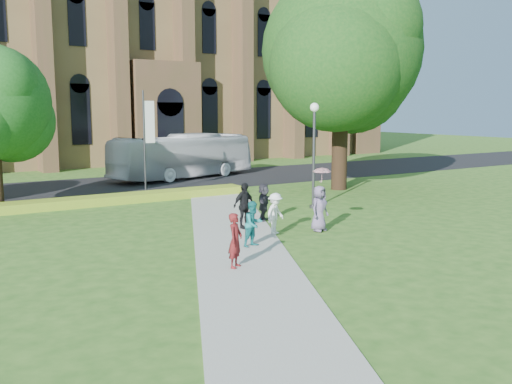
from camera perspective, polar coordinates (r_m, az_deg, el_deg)
ground at (r=19.43m, az=-0.07°, el=-6.43°), size 160.00×160.00×0.00m
road at (r=37.61m, az=-16.46°, el=0.43°), size 160.00×10.00×0.02m
footpath at (r=20.25m, az=-1.58°, el=-5.76°), size 15.58×28.54×0.04m
flower_hedge at (r=30.56m, az=-16.61°, el=-0.92°), size 18.00×1.40×0.45m
cathedral at (r=59.67m, az=-12.75°, el=15.85°), size 52.60×18.25×28.00m
streetlamp at (r=28.48m, az=5.82°, el=4.95°), size 0.44×0.44×5.24m
large_tree at (r=35.56m, az=8.56°, el=13.74°), size 9.60×9.60×13.20m
banner_pole_0 at (r=33.43m, az=-10.94°, el=5.49°), size 0.70×0.10×6.00m
tour_coach at (r=41.09m, az=-7.31°, el=3.57°), size 11.62×5.41×3.15m
pedestrian_0 at (r=17.76m, az=-2.08°, el=-4.86°), size 0.75×0.71×1.72m
pedestrian_1 at (r=20.44m, az=-0.25°, el=-3.20°), size 0.92×0.78×1.65m
pedestrian_2 at (r=22.47m, az=1.95°, el=-2.17°), size 1.22×1.00×1.64m
pedestrian_3 at (r=23.52m, az=-1.20°, el=-1.36°), size 1.19×0.69×1.90m
pedestrian_4 at (r=23.18m, az=6.35°, el=-1.64°), size 1.02×0.81×1.84m
pedestrian_5 at (r=25.16m, az=0.78°, el=-1.00°), size 1.51×1.36×1.66m
parasol at (r=23.19m, az=6.60°, el=1.44°), size 0.84×0.84×0.62m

